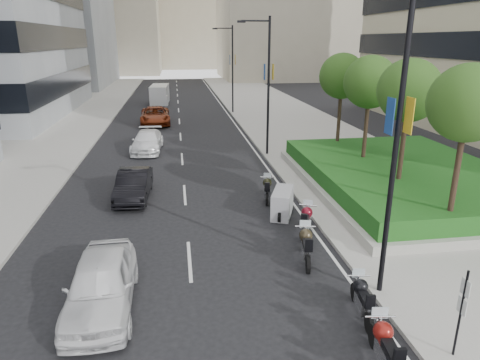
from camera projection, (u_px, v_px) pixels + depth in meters
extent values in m
plane|color=black|center=(249.00, 327.00, 11.86)|extent=(160.00, 160.00, 0.00)
cube|color=#9E9B93|center=(289.00, 121.00, 41.28)|extent=(10.00, 100.00, 0.15)
cube|color=#9E9B93|center=(62.00, 128.00, 38.36)|extent=(8.00, 100.00, 0.15)
cube|color=silver|center=(235.00, 124.00, 40.57)|extent=(0.12, 100.00, 0.01)
cube|color=silver|center=(180.00, 125.00, 39.84)|extent=(0.12, 100.00, 0.01)
cube|color=#A4A399|center=(404.00, 184.00, 22.54)|extent=(10.00, 14.00, 0.40)
cube|color=#174313|center=(406.00, 173.00, 22.36)|extent=(9.40, 13.40, 0.80)
cylinder|color=#332319|center=(455.00, 181.00, 16.01)|extent=(0.22, 0.22, 4.00)
sphere|color=#295019|center=(468.00, 103.00, 15.10)|extent=(2.80, 2.80, 2.80)
cylinder|color=#332319|center=(402.00, 154.00, 19.77)|extent=(0.22, 0.22, 4.00)
sphere|color=#295019|center=(409.00, 90.00, 18.86)|extent=(2.80, 2.80, 2.80)
cylinder|color=#332319|center=(365.00, 136.00, 23.53)|extent=(0.22, 0.22, 4.00)
sphere|color=#295019|center=(370.00, 82.00, 22.62)|extent=(2.80, 2.80, 2.80)
cylinder|color=#332319|center=(339.00, 123.00, 27.29)|extent=(0.22, 0.22, 4.00)
sphere|color=#295019|center=(342.00, 76.00, 26.38)|extent=(2.80, 2.80, 2.80)
cylinder|color=black|center=(395.00, 155.00, 12.00)|extent=(0.16, 0.16, 9.00)
cube|color=yellow|center=(409.00, 116.00, 11.69)|extent=(0.02, 0.45, 1.00)
cube|color=navy|center=(390.00, 116.00, 11.61)|extent=(0.02, 0.45, 1.00)
cylinder|color=black|center=(268.00, 89.00, 27.97)|extent=(0.16, 0.16, 9.00)
cylinder|color=black|center=(256.00, 21.00, 26.53)|extent=(1.80, 0.10, 0.10)
cube|color=black|center=(241.00, 22.00, 26.42)|extent=(0.50, 0.22, 0.14)
cube|color=yellow|center=(273.00, 72.00, 27.67)|extent=(0.02, 0.45, 1.00)
cube|color=navy|center=(265.00, 72.00, 27.59)|extent=(0.02, 0.45, 1.00)
cylinder|color=black|center=(233.00, 71.00, 44.89)|extent=(0.16, 0.16, 9.00)
cylinder|color=black|center=(224.00, 28.00, 43.45)|extent=(1.80, 0.10, 0.10)
cube|color=black|center=(215.00, 29.00, 43.34)|extent=(0.50, 0.22, 0.14)
cube|color=yellow|center=(235.00, 60.00, 44.58)|extent=(0.02, 0.45, 1.00)
cube|color=navy|center=(230.00, 60.00, 44.50)|extent=(0.02, 0.45, 1.00)
cylinder|color=black|center=(460.00, 317.00, 10.26)|extent=(0.06, 0.06, 2.50)
cube|color=silver|center=(465.00, 288.00, 10.01)|extent=(0.02, 0.32, 0.42)
cube|color=silver|center=(462.00, 306.00, 10.17)|extent=(0.02, 0.32, 0.42)
cylinder|color=black|center=(374.00, 336.00, 10.99)|extent=(0.20, 0.64, 0.63)
cube|color=silver|center=(386.00, 355.00, 10.11)|extent=(0.41, 0.90, 0.43)
sphere|color=maroon|center=(383.00, 332.00, 10.31)|extent=(0.49, 0.49, 0.49)
cube|color=black|center=(392.00, 352.00, 9.72)|extent=(0.38, 0.80, 0.16)
cylinder|color=silver|center=(380.00, 317.00, 10.50)|extent=(0.76, 0.15, 0.05)
cylinder|color=black|center=(369.00, 323.00, 11.54)|extent=(0.19, 0.59, 0.58)
cylinder|color=black|center=(355.00, 292.00, 12.96)|extent=(0.19, 0.59, 0.58)
cube|color=silver|center=(362.00, 303.00, 12.16)|extent=(0.39, 0.82, 0.39)
sphere|color=black|center=(361.00, 286.00, 12.34)|extent=(0.45, 0.45, 0.45)
cube|color=black|center=(366.00, 300.00, 11.80)|extent=(0.35, 0.73, 0.15)
cylinder|color=silver|center=(359.00, 276.00, 12.51)|extent=(0.69, 0.14, 0.05)
cylinder|color=black|center=(308.00, 264.00, 14.52)|extent=(0.24, 0.64, 0.63)
cylinder|color=black|center=(304.00, 243.00, 16.07)|extent=(0.24, 0.64, 0.63)
cube|color=silver|center=(306.00, 249.00, 15.19)|extent=(0.47, 0.91, 0.43)
sphere|color=#342C1C|center=(306.00, 235.00, 15.39)|extent=(0.49, 0.49, 0.49)
cube|color=black|center=(307.00, 245.00, 14.80)|extent=(0.43, 0.80, 0.16)
cylinder|color=silver|center=(305.00, 226.00, 15.58)|extent=(0.75, 0.20, 0.05)
cylinder|color=black|center=(303.00, 235.00, 16.69)|extent=(0.35, 0.61, 0.61)
cylinder|color=black|center=(308.00, 220.00, 18.14)|extent=(0.35, 0.61, 0.61)
cube|color=silver|center=(306.00, 224.00, 17.32)|extent=(0.61, 0.89, 0.41)
sphere|color=maroon|center=(307.00, 212.00, 17.50)|extent=(0.47, 0.47, 0.47)
cube|color=black|center=(305.00, 220.00, 16.94)|extent=(0.55, 0.79, 0.16)
cylinder|color=silver|center=(308.00, 205.00, 17.67)|extent=(0.69, 0.34, 0.05)
cylinder|color=black|center=(280.00, 216.00, 18.61)|extent=(0.31, 0.58, 0.58)
cylinder|color=black|center=(284.00, 203.00, 20.01)|extent=(0.31, 0.58, 0.58)
cube|color=gray|center=(282.00, 203.00, 19.21)|extent=(1.45, 2.12, 1.17)
cylinder|color=black|center=(267.00, 200.00, 20.48)|extent=(0.23, 0.59, 0.58)
cylinder|color=black|center=(267.00, 189.00, 21.90)|extent=(0.23, 0.59, 0.58)
cube|color=silver|center=(267.00, 191.00, 21.09)|extent=(0.44, 0.84, 0.39)
sphere|color=black|center=(267.00, 183.00, 21.28)|extent=(0.45, 0.45, 0.45)
cube|color=black|center=(267.00, 188.00, 20.73)|extent=(0.41, 0.74, 0.15)
cylinder|color=silver|center=(267.00, 177.00, 21.45)|extent=(0.69, 0.19, 0.05)
imported|color=white|center=(101.00, 284.00, 12.47)|extent=(1.97, 4.72, 1.60)
imported|color=black|center=(134.00, 185.00, 21.29)|extent=(1.71, 4.37, 1.42)
imported|color=white|center=(147.00, 141.00, 30.39)|extent=(2.27, 4.99, 1.42)
imported|color=maroon|center=(155.00, 116.00, 40.15)|extent=(2.87, 5.87, 1.61)
cube|color=silver|center=(160.00, 94.00, 53.31)|extent=(2.32, 5.40, 2.22)
cube|color=silver|center=(159.00, 101.00, 51.59)|extent=(2.08, 1.39, 1.16)
cylinder|color=black|center=(152.00, 102.00, 51.63)|extent=(0.26, 0.74, 0.74)
cylinder|color=black|center=(167.00, 102.00, 51.87)|extent=(0.26, 0.74, 0.74)
cylinder|color=black|center=(154.00, 99.00, 55.01)|extent=(0.26, 0.74, 0.74)
cylinder|color=black|center=(167.00, 98.00, 55.25)|extent=(0.26, 0.74, 0.74)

